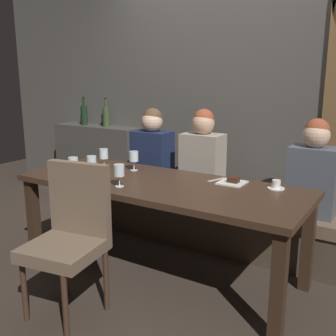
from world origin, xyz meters
TOP-DOWN VIEW (x-y plane):
  - ground at (0.00, 0.00)m, footprint 9.00×9.00m
  - back_wall_tiled at (0.00, 1.22)m, footprint 6.00×0.12m
  - back_counter at (-1.55, 1.04)m, footprint 1.10×0.28m
  - dining_table at (0.00, 0.00)m, footprint 2.20×0.84m
  - banquette_bench at (0.00, 0.70)m, footprint 2.50×0.44m
  - chair_near_side at (-0.21, -0.72)m, footprint 0.50×0.50m
  - diner_redhead at (-0.52, 0.67)m, footprint 0.36×0.24m
  - diner_bearded at (-0.00, 0.70)m, footprint 0.36×0.24m
  - diner_far_end at (0.95, 0.71)m, footprint 0.36×0.24m
  - wine_bottle_dark_red at (-1.72, 1.02)m, footprint 0.08×0.08m
  - wine_bottle_pale_label at (-1.40, 1.03)m, footprint 0.08×0.08m
  - wine_glass_far_right at (-0.18, -0.26)m, footprint 0.08×0.08m
  - wine_glass_end_right at (-0.39, 0.20)m, footprint 0.08×0.08m
  - wine_glass_far_left at (-0.55, -0.13)m, footprint 0.08×0.08m
  - wine_glass_center_front at (-0.64, -0.25)m, footprint 0.08×0.08m
  - wine_glass_near_right at (-0.68, 0.15)m, footprint 0.08×0.08m
  - espresso_cup at (0.80, 0.28)m, footprint 0.12×0.12m
  - dessert_plate at (0.48, 0.26)m, footprint 0.19×0.19m
  - fork_on_table at (0.33, 0.28)m, footprint 0.08×0.16m

SIDE VIEW (x-z plane):
  - ground at x=0.00m, z-range 0.00..0.00m
  - banquette_bench at x=0.00m, z-range 0.00..0.45m
  - back_counter at x=-1.55m, z-range 0.00..0.95m
  - chair_near_side at x=-0.21m, z-range 0.07..1.05m
  - dining_table at x=0.00m, z-range 0.28..1.02m
  - fork_on_table at x=0.33m, z-range 0.74..0.75m
  - dessert_plate at x=0.48m, z-range 0.73..0.78m
  - espresso_cup at x=0.80m, z-range 0.73..0.80m
  - diner_far_end at x=0.95m, z-range 0.43..1.19m
  - diner_redhead at x=-0.52m, z-range 0.43..1.20m
  - diner_bearded at x=0.00m, z-range 0.43..1.22m
  - wine_glass_near_right at x=-0.68m, z-range 0.77..0.93m
  - wine_glass_end_right at x=-0.39m, z-range 0.77..0.93m
  - wine_glass_far_left at x=-0.55m, z-range 0.77..0.93m
  - wine_glass_far_right at x=-0.18m, z-range 0.77..0.93m
  - wine_glass_center_front at x=-0.64m, z-range 0.77..0.93m
  - wine_bottle_dark_red at x=-1.72m, z-range 0.91..1.23m
  - wine_bottle_pale_label at x=-1.40m, z-range 0.91..1.23m
  - back_wall_tiled at x=0.00m, z-range 0.00..3.00m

